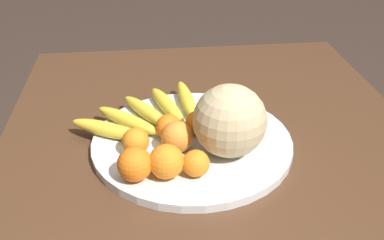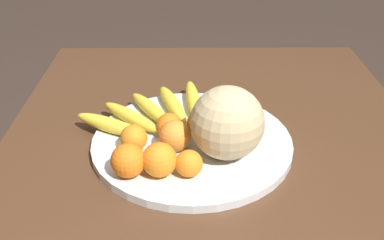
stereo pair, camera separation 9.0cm
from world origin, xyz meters
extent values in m
cube|color=#4C301E|center=(0.00, 0.00, 0.70)|extent=(1.29, 1.00, 0.04)
cube|color=#4C301E|center=(0.56, -0.42, 0.34)|extent=(0.07, 0.07, 0.68)
cube|color=#4C301E|center=(0.56, 0.42, 0.34)|extent=(0.07, 0.07, 0.68)
cylinder|color=silver|center=(0.04, 0.05, 0.73)|extent=(0.46, 0.46, 0.02)
torus|color=#1E4C56|center=(0.04, 0.05, 0.73)|extent=(0.46, 0.46, 0.01)
sphere|color=#C6B284|center=(-0.02, -0.02, 0.81)|extent=(0.16, 0.16, 0.16)
sphere|color=#473819|center=(0.06, 0.10, 0.75)|extent=(0.03, 0.03, 0.03)
ellipsoid|color=yellow|center=(0.20, 0.05, 0.75)|extent=(0.20, 0.05, 0.03)
ellipsoid|color=yellow|center=(0.18, 0.10, 0.75)|extent=(0.19, 0.10, 0.04)
ellipsoid|color=yellow|center=(0.15, 0.15, 0.75)|extent=(0.18, 0.13, 0.03)
ellipsoid|color=yellow|center=(0.11, 0.20, 0.75)|extent=(0.15, 0.16, 0.03)
ellipsoid|color=yellow|center=(0.07, 0.24, 0.75)|extent=(0.12, 0.19, 0.04)
sphere|color=orange|center=(0.00, 0.09, 0.77)|extent=(0.07, 0.07, 0.07)
sphere|color=orange|center=(0.00, 0.18, 0.77)|extent=(0.06, 0.06, 0.06)
sphere|color=orange|center=(0.05, 0.10, 0.77)|extent=(0.06, 0.06, 0.06)
sphere|color=orange|center=(-0.09, 0.18, 0.77)|extent=(0.07, 0.07, 0.07)
sphere|color=orange|center=(-0.09, 0.12, 0.77)|extent=(0.07, 0.07, 0.07)
sphere|color=orange|center=(0.06, 0.04, 0.76)|extent=(0.06, 0.06, 0.06)
sphere|color=orange|center=(-0.09, 0.06, 0.76)|extent=(0.06, 0.06, 0.06)
cube|color=white|center=(-0.06, 0.14, 0.74)|extent=(0.09, 0.10, 0.00)
camera|label=1|loc=(-0.81, 0.15, 1.30)|focal=42.00mm
camera|label=2|loc=(-0.82, 0.06, 1.30)|focal=42.00mm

